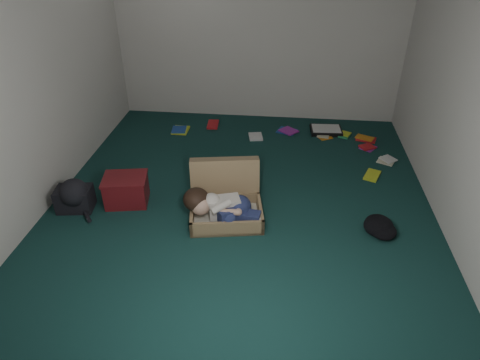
# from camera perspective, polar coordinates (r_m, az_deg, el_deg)

# --- Properties ---
(floor) EXTENTS (4.50, 4.50, 0.00)m
(floor) POSITION_cam_1_polar(r_m,az_deg,el_deg) (4.62, 0.20, -2.69)
(floor) COLOR #123431
(floor) RESTS_ON ground
(wall_back) EXTENTS (4.50, 0.00, 4.50)m
(wall_back) POSITION_cam_1_polar(r_m,az_deg,el_deg) (6.17, 2.54, 19.65)
(wall_back) COLOR silver
(wall_back) RESTS_ON ground
(wall_front) EXTENTS (4.50, 0.00, 4.50)m
(wall_front) POSITION_cam_1_polar(r_m,az_deg,el_deg) (2.06, -6.36, -8.65)
(wall_front) COLOR silver
(wall_front) RESTS_ON ground
(wall_left) EXTENTS (0.00, 4.50, 4.50)m
(wall_left) POSITION_cam_1_polar(r_m,az_deg,el_deg) (4.66, -25.70, 12.37)
(wall_left) COLOR silver
(wall_left) RESTS_ON ground
(wall_right) EXTENTS (0.00, 4.50, 4.50)m
(wall_right) POSITION_cam_1_polar(r_m,az_deg,el_deg) (4.31, 28.22, 10.28)
(wall_right) COLOR silver
(wall_right) RESTS_ON ground
(suitcase) EXTENTS (0.82, 0.80, 0.52)m
(suitcase) POSITION_cam_1_polar(r_m,az_deg,el_deg) (4.35, -1.92, -2.64)
(suitcase) COLOR #947751
(suitcase) RESTS_ON floor
(person) EXTENTS (0.79, 0.38, 0.32)m
(person) POSITION_cam_1_polar(r_m,az_deg,el_deg) (4.18, -2.52, -3.58)
(person) COLOR silver
(person) RESTS_ON suitcase
(maroon_bin) EXTENTS (0.50, 0.42, 0.31)m
(maroon_bin) POSITION_cam_1_polar(r_m,az_deg,el_deg) (4.66, -14.92, -1.28)
(maroon_bin) COLOR maroon
(maroon_bin) RESTS_ON floor
(backpack) EXTENTS (0.49, 0.41, 0.27)m
(backpack) POSITION_cam_1_polar(r_m,az_deg,el_deg) (4.73, -21.20, -2.24)
(backpack) COLOR black
(backpack) RESTS_ON floor
(clothing_pile) EXTENTS (0.60, 0.55, 0.15)m
(clothing_pile) POSITION_cam_1_polar(r_m,az_deg,el_deg) (4.37, 17.45, -5.44)
(clothing_pile) COLOR black
(clothing_pile) RESTS_ON floor
(paper_tray) EXTENTS (0.45, 0.35, 0.06)m
(paper_tray) POSITION_cam_1_polar(r_m,az_deg,el_deg) (6.17, 11.40, 6.53)
(paper_tray) COLOR black
(paper_tray) RESTS_ON floor
(book_scatter) EXTENTS (2.95, 1.46, 0.02)m
(book_scatter) POSITION_cam_1_polar(r_m,az_deg,el_deg) (5.87, 8.86, 5.18)
(book_scatter) COLOR #CADC26
(book_scatter) RESTS_ON floor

